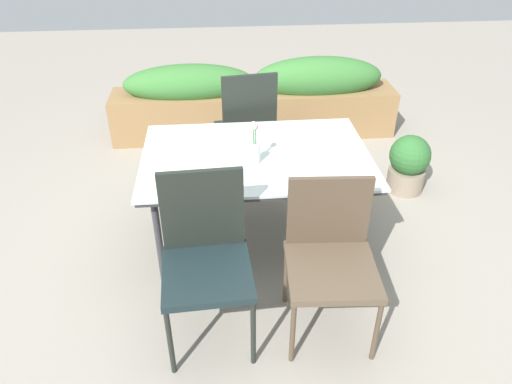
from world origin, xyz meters
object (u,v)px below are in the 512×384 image
object	(u,v)px
potted_plant	(408,163)
chair_near_right	(330,252)
flower_vase	(255,146)
chair_far_side	(247,125)
chair_near_left	(206,252)
planter_box	(255,100)
dining_table	(256,161)

from	to	relation	value
potted_plant	chair_near_right	bearing A→B (deg)	-125.86
flower_vase	chair_near_right	bearing A→B (deg)	-62.44
chair_far_side	chair_near_right	world-z (taller)	chair_far_side
chair_far_side	chair_near_right	size ratio (longest dim) A/B	1.13
chair_near_left	planter_box	xyz separation A→B (m)	(0.48, 2.50, -0.19)
planter_box	potted_plant	distance (m)	1.64
chair_near_right	potted_plant	size ratio (longest dim) A/B	1.82
flower_vase	planter_box	world-z (taller)	flower_vase
flower_vase	potted_plant	xyz separation A→B (m)	(1.31, 0.66, -0.56)
chair_near_left	flower_vase	distance (m)	0.78
chair_far_side	potted_plant	bearing A→B (deg)	-16.67
chair_near_left	planter_box	size ratio (longest dim) A/B	0.35
dining_table	planter_box	distance (m)	1.76
dining_table	chair_near_right	size ratio (longest dim) A/B	1.66
chair_near_right	flower_vase	size ratio (longest dim) A/B	3.21
dining_table	chair_near_left	distance (m)	0.84
chair_far_side	flower_vase	xyz separation A→B (m)	(-0.01, -0.86, 0.26)
chair_far_side	flower_vase	size ratio (longest dim) A/B	3.63
dining_table	flower_vase	world-z (taller)	flower_vase
chair_near_right	potted_plant	bearing A→B (deg)	-122.44
chair_near_right	planter_box	bearing A→B (deg)	-82.33
flower_vase	chair_far_side	bearing A→B (deg)	89.53
dining_table	chair_far_side	distance (m)	0.77
chair_near_left	flower_vase	world-z (taller)	flower_vase
potted_plant	chair_far_side	bearing A→B (deg)	171.27
chair_near_left	dining_table	bearing A→B (deg)	-116.51
chair_far_side	dining_table	bearing A→B (deg)	-97.47
chair_far_side	planter_box	world-z (taller)	chair_far_side
chair_far_side	potted_plant	xyz separation A→B (m)	(1.30, -0.20, -0.30)
planter_box	dining_table	bearing A→B (deg)	-94.91
planter_box	chair_near_left	bearing A→B (deg)	-100.95
potted_plant	flower_vase	bearing A→B (deg)	-153.11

